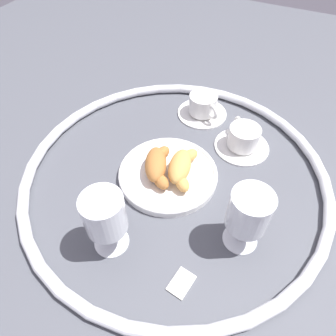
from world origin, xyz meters
name	(u,v)px	position (x,y,z in m)	size (l,w,h in m)	color
ground_plane	(175,176)	(0.00, 0.00, 0.00)	(2.20, 2.20, 0.00)	#4C4F56
table_chrome_rim	(175,173)	(0.00, 0.00, 0.01)	(0.69, 0.69, 0.02)	silver
pastry_plate	(168,174)	(0.01, -0.01, 0.01)	(0.23, 0.23, 0.02)	white
croissant_large	(157,165)	(0.02, -0.04, 0.04)	(0.12, 0.10, 0.04)	#AD6B33
croissant_small	(182,166)	(0.00, 0.01, 0.04)	(0.13, 0.08, 0.04)	#D6994C
coffee_cup_near	(243,139)	(-0.16, 0.11, 0.03)	(0.14, 0.14, 0.06)	white
coffee_cup_far	(203,107)	(-0.24, -0.03, 0.03)	(0.14, 0.14, 0.06)	white
juice_glass_left	(105,216)	(0.21, -0.04, 0.09)	(0.08, 0.08, 0.14)	white
juice_glass_right	(249,214)	(0.09, 0.18, 0.09)	(0.08, 0.08, 0.14)	white
sugar_packet	(181,283)	(0.22, 0.11, 0.00)	(0.05, 0.03, 0.01)	white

